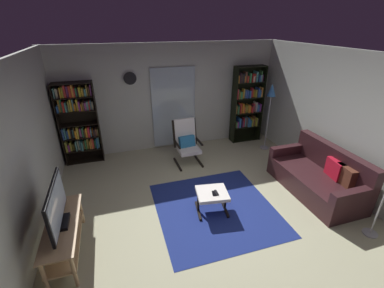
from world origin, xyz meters
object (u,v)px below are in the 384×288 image
(bookshelf_near_sofa, at_px, (247,102))
(tv_remote, at_px, (216,193))
(lounge_armchair, at_px, (187,141))
(ottoman, at_px, (212,195))
(cell_phone, at_px, (214,193))
(tv_stand, at_px, (64,234))
(wall_clock, at_px, (130,78))
(leather_sofa, at_px, (319,177))
(bookshelf_near_tv, at_px, (79,121))
(floor_lamp_by_shelf, at_px, (271,96))
(television, at_px, (57,207))

(bookshelf_near_sofa, height_order, tv_remote, bookshelf_near_sofa)
(lounge_armchair, distance_m, tv_remote, 1.89)
(ottoman, xyz_separation_m, cell_phone, (0.02, -0.05, 0.07))
(tv_stand, distance_m, wall_clock, 3.60)
(bookshelf_near_sofa, distance_m, cell_phone, 3.35)
(tv_stand, distance_m, leather_sofa, 4.48)
(lounge_armchair, bearing_deg, bookshelf_near_sofa, 21.36)
(wall_clock, bearing_deg, tv_remote, -69.58)
(cell_phone, bearing_deg, leather_sofa, 13.75)
(leather_sofa, bearing_deg, cell_phone, 179.80)
(tv_remote, xyz_separation_m, cell_phone, (-0.04, -0.00, -0.00))
(bookshelf_near_tv, distance_m, wall_clock, 1.51)
(bookshelf_near_tv, xyz_separation_m, bookshelf_near_sofa, (4.19, -0.03, 0.08))
(lounge_armchair, xyz_separation_m, cell_phone, (-0.07, -1.89, -0.14))
(ottoman, bearing_deg, floor_lamp_by_shelf, 40.59)
(wall_clock, bearing_deg, ottoman, -70.28)
(television, xyz_separation_m, bookshelf_near_tv, (0.09, 2.85, 0.17))
(cell_phone, bearing_deg, tv_stand, -161.39)
(bookshelf_near_sofa, relative_size, lounge_armchair, 1.97)
(bookshelf_near_tv, xyz_separation_m, leather_sofa, (4.39, -2.67, -0.68))
(tv_stand, bearing_deg, leather_sofa, 2.32)
(floor_lamp_by_shelf, distance_m, wall_clock, 3.36)
(bookshelf_near_tv, bearing_deg, leather_sofa, -31.30)
(tv_stand, distance_m, tv_remote, 2.37)
(cell_phone, relative_size, wall_clock, 0.48)
(cell_phone, bearing_deg, lounge_armchair, 101.96)
(tv_stand, height_order, ottoman, tv_stand)
(leather_sofa, relative_size, lounge_armchair, 1.80)
(bookshelf_near_sofa, relative_size, cell_phone, 14.41)
(tv_remote, height_order, wall_clock, wall_clock)
(tv_remote, height_order, cell_phone, tv_remote)
(leather_sofa, distance_m, lounge_armchair, 2.83)
(television, xyz_separation_m, floor_lamp_by_shelf, (4.54, 2.15, 0.56))
(bookshelf_near_sofa, xyz_separation_m, ottoman, (-1.98, -2.58, -0.75))
(leather_sofa, bearing_deg, tv_remote, 179.69)
(tv_stand, distance_m, cell_phone, 2.33)
(bookshelf_near_sofa, bearing_deg, wall_clock, 176.73)
(leather_sofa, relative_size, tv_remote, 12.78)
(lounge_armchair, bearing_deg, wall_clock, 139.53)
(bookshelf_near_tv, xyz_separation_m, tv_remote, (2.27, -2.66, -0.59))
(leather_sofa, xyz_separation_m, floor_lamp_by_shelf, (0.06, 1.98, 1.07))
(bookshelf_near_sofa, xyz_separation_m, wall_clock, (-2.96, 0.17, 0.78))
(ottoman, height_order, tv_remote, tv_remote)
(bookshelf_near_tv, distance_m, lounge_armchair, 2.47)
(tv_remote, bearing_deg, bookshelf_near_tv, 133.23)
(television, xyz_separation_m, cell_phone, (2.32, 0.19, -0.43))
(television, relative_size, ottoman, 1.72)
(bookshelf_near_tv, relative_size, lounge_armchair, 1.83)
(bookshelf_near_tv, bearing_deg, bookshelf_near_sofa, -0.42)
(tv_remote, bearing_deg, lounge_armchair, 91.94)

